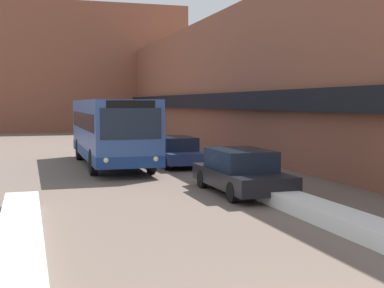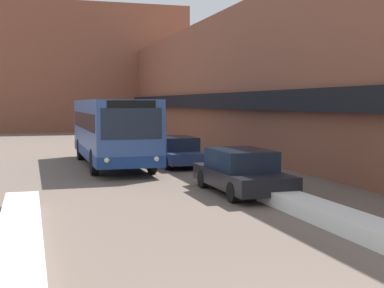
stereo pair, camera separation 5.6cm
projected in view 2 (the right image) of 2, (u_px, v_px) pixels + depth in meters
name	position (u px, v px, depth m)	size (l,w,h in m)	color
building_row_right	(267.00, 82.00, 31.26)	(5.50, 60.00, 8.32)	brown
building_backdrop_far	(62.00, 69.00, 56.71)	(26.00, 8.00, 13.10)	brown
snow_bank_left	(17.00, 270.00, 8.80)	(0.90, 13.78, 0.39)	silver
city_bus	(112.00, 130.00, 24.88)	(2.68, 10.24, 3.07)	#335193
parked_car_front	(241.00, 171.00, 17.35)	(1.93, 4.65, 1.43)	black
parked_car_middle	(177.00, 151.00, 24.94)	(1.81, 4.42, 1.36)	navy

